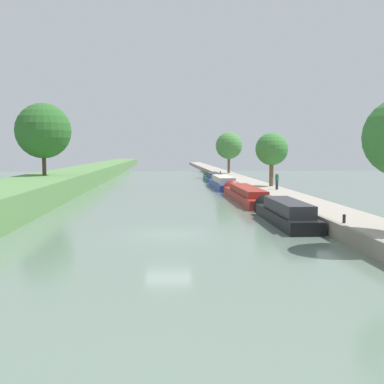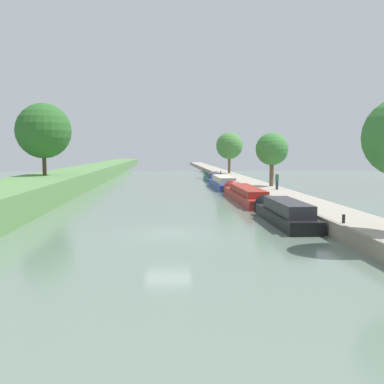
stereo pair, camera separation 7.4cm
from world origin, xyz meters
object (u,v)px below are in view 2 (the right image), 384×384
at_px(narrowboat_blue, 222,183).
at_px(narrowboat_black, 283,213).
at_px(narrowboat_red, 244,194).
at_px(mooring_bollard_far, 221,172).
at_px(narrowboat_teal, 213,177).
at_px(person_walking, 277,181).
at_px(mooring_bollard_near, 344,219).

bearing_deg(narrowboat_blue, narrowboat_black, -89.23).
distance_m(narrowboat_red, narrowboat_blue, 15.01).
distance_m(narrowboat_black, mooring_bollard_far, 46.58).
xyz_separation_m(narrowboat_red, mooring_bollard_far, (1.83, 33.08, 0.48)).
distance_m(narrowboat_teal, person_walking, 26.89).
height_order(narrowboat_red, mooring_bollard_near, narrowboat_red).
xyz_separation_m(narrowboat_red, person_walking, (3.49, 1.80, 1.13)).
height_order(narrowboat_black, person_walking, person_walking).
distance_m(narrowboat_blue, person_walking, 13.77).
distance_m(narrowboat_red, person_walking, 4.08).
bearing_deg(narrowboat_blue, person_walking, -74.25).
relative_size(narrowboat_black, mooring_bollard_far, 22.77).
relative_size(narrowboat_black, narrowboat_blue, 0.74).
bearing_deg(narrowboat_red, narrowboat_black, -89.39).
xyz_separation_m(narrowboat_red, narrowboat_teal, (0.06, 28.45, -0.03)).
bearing_deg(narrowboat_black, narrowboat_teal, 90.11).
xyz_separation_m(narrowboat_blue, mooring_bollard_far, (2.07, 18.07, 0.43)).
xyz_separation_m(narrowboat_blue, mooring_bollard_near, (2.07, -34.25, 0.43)).
height_order(narrowboat_black, narrowboat_red, narrowboat_black).
distance_m(narrowboat_blue, mooring_bollard_far, 18.20).
bearing_deg(narrowboat_red, narrowboat_blue, 90.91).
relative_size(narrowboat_red, narrowboat_blue, 1.15).
xyz_separation_m(narrowboat_red, mooring_bollard_near, (1.83, -19.24, 0.48)).
distance_m(person_walking, mooring_bollard_near, 21.11).
relative_size(narrowboat_teal, mooring_bollard_far, 25.80).
distance_m(narrowboat_black, mooring_bollard_near, 6.03).
height_order(narrowboat_red, person_walking, person_walking).
bearing_deg(mooring_bollard_far, narrowboat_teal, -110.88).
bearing_deg(mooring_bollard_near, narrowboat_black, 106.31).
bearing_deg(narrowboat_black, mooring_bollard_near, -73.69).
distance_m(person_walking, mooring_bollard_far, 31.33).
relative_size(narrowboat_blue, mooring_bollard_far, 30.64).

